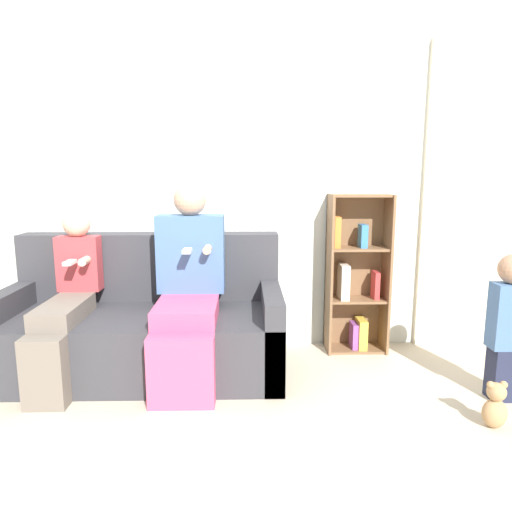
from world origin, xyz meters
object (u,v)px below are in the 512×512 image
object	(u,v)px
couch	(145,326)
child_seated	(66,298)
adult_seated	(188,280)
toddler_standing	(509,323)
bookshelf	(355,279)
teddy_bear	(495,406)

from	to	relation	value
couch	child_seated	bearing A→B (deg)	-159.23
adult_seated	child_seated	world-z (taller)	adult_seated
toddler_standing	bookshelf	xyz separation A→B (m)	(-0.69, 0.80, 0.07)
couch	toddler_standing	bearing A→B (deg)	-12.72
toddler_standing	bookshelf	size ratio (longest dim) A/B	0.74
bookshelf	teddy_bear	size ratio (longest dim) A/B	4.55
couch	adult_seated	bearing A→B (deg)	-21.45
adult_seated	bookshelf	size ratio (longest dim) A/B	1.07
couch	teddy_bear	bearing A→B (deg)	-22.21
adult_seated	teddy_bear	distance (m)	1.84
couch	toddler_standing	size ratio (longest dim) A/B	2.11
adult_seated	toddler_standing	xyz separation A→B (m)	(1.85, -0.37, -0.17)
toddler_standing	bookshelf	bearing A→B (deg)	130.72
toddler_standing	adult_seated	bearing A→B (deg)	168.83
adult_seated	couch	bearing A→B (deg)	158.55
couch	bookshelf	size ratio (longest dim) A/B	1.57
couch	teddy_bear	world-z (taller)	couch
child_seated	teddy_bear	bearing A→B (deg)	-14.74
toddler_standing	teddy_bear	xyz separation A→B (m)	(-0.22, -0.31, -0.34)
couch	adult_seated	xyz separation A→B (m)	(0.31, -0.12, 0.34)
child_seated	bookshelf	distance (m)	1.98
bookshelf	teddy_bear	distance (m)	1.27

